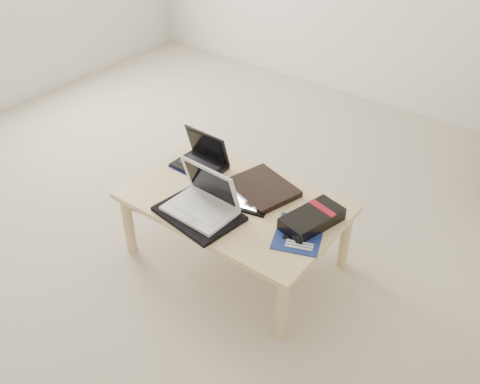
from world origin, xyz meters
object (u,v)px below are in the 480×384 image
Objects in this scene: coffee_table at (235,207)px; netbook at (202,159)px; gpu_box at (312,219)px; white_laptop at (203,201)px.

netbook is (-0.33, 0.14, 0.09)m from coffee_table.
gpu_box is (0.75, -0.07, -0.01)m from netbook.
netbook reaches higher than coffee_table.
coffee_table is at bearing -171.22° from gpu_box.
coffee_table is 0.22m from white_laptop.
white_laptop is at bearing -48.26° from netbook.
white_laptop is 1.01× the size of gpu_box.
white_laptop reaches higher than coffee_table.
coffee_table is 3.23× the size of white_laptop.
netbook is 0.84× the size of white_laptop.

